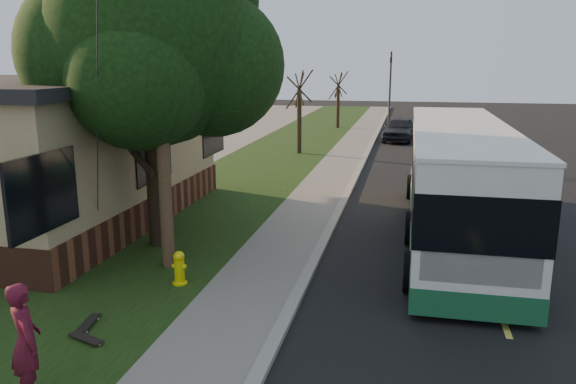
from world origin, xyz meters
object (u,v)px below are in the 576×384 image
object	(u,v)px
bare_tree_far	(338,101)
skateboard_main	(88,323)
fire_hydrant	(179,268)
dumpster	(96,186)
leafy_tree	(154,45)
skateboard_spare	(86,338)
traffic_signal	(390,83)
utility_pole	(159,68)
skateboarder	(26,341)
transit_bus	(457,178)
distant_car	(399,129)
bare_tree_near	(299,113)

from	to	relation	value
bare_tree_far	skateboard_main	distance (m)	32.27
fire_hydrant	dumpster	world-z (taller)	dumpster
leafy_tree	skateboard_spare	xyz separation A→B (m)	(0.99, -5.39, -5.05)
traffic_signal	utility_pole	bearing A→B (deg)	-96.58
skateboarder	dumpster	bearing A→B (deg)	-21.75
bare_tree_far	transit_bus	world-z (taller)	bare_tree_far
fire_hydrant	bare_tree_far	xyz separation A→B (m)	(-0.40, 30.00, 1.57)
skateboarder	distant_car	distance (m)	29.14
leafy_tree	distant_car	world-z (taller)	leafy_tree
bare_tree_near	transit_bus	bearing A→B (deg)	-61.87
bare_tree_near	skateboard_main	distance (m)	20.31
skateboard_spare	utility_pole	bearing A→B (deg)	91.98
leafy_tree	traffic_signal	world-z (taller)	leafy_tree
transit_bus	skateboard_spare	world-z (taller)	transit_bus
bare_tree_far	transit_bus	distance (m)	25.81
bare_tree_near	skateboard_main	xyz separation A→B (m)	(0.05, -20.21, -2.03)
skateboard_spare	skateboard_main	bearing A→B (deg)	117.26
utility_pole	bare_tree_near	distance (m)	17.19
traffic_signal	skateboarder	size ratio (longest dim) A/B	3.15
distant_car	skateboard_main	bearing A→B (deg)	-94.92
bare_tree_near	skateboarder	xyz separation A→B (m)	(0.48, -22.40, -1.21)
skateboard_main	utility_pole	bearing A→B (deg)	87.44
leafy_tree	bare_tree_far	distance (m)	27.56
leafy_tree	transit_bus	bearing A→B (deg)	17.20
skateboard_main	distant_car	xyz separation A→B (m)	(4.95, 26.61, 0.60)
utility_pole	skateboard_spare	size ratio (longest dim) A/B	12.00
fire_hydrant	traffic_signal	size ratio (longest dim) A/B	0.13
skateboarder	fire_hydrant	bearing A→B (deg)	-53.40
leafy_tree	traffic_signal	size ratio (longest dim) A/B	1.42
traffic_signal	skateboarder	world-z (taller)	traffic_signal
skateboard_spare	bare_tree_near	bearing A→B (deg)	90.89
fire_hydrant	transit_bus	size ratio (longest dim) A/B	0.06
bare_tree_near	distant_car	size ratio (longest dim) A/B	1.01
fire_hydrant	bare_tree_near	bearing A→B (deg)	92.86
utility_pole	dumpster	world-z (taller)	utility_pole
utility_pole	dumpster	xyz separation A→B (m)	(-4.94, 5.20, -3.99)
skateboard_spare	traffic_signal	bearing A→B (deg)	84.29
bare_tree_near	traffic_signal	world-z (taller)	traffic_signal
utility_pole	transit_bus	bearing A→B (deg)	30.72
leafy_tree	bare_tree_near	distance (m)	15.66
skateboarder	distant_car	world-z (taller)	skateboarder
skateboard_spare	distant_car	xyz separation A→B (m)	(4.68, 27.13, 0.60)
fire_hydrant	utility_pole	size ratio (longest dim) A/B	0.08
skateboarder	skateboard_main	distance (m)	2.37
utility_pole	skateboard_main	world-z (taller)	utility_pole
leafy_tree	bare_tree_far	size ratio (longest dim) A/B	1.94
transit_bus	skateboard_spare	xyz separation A→B (m)	(-6.62, -7.75, -1.54)
bare_tree_far	dumpster	xyz separation A→B (m)	(-5.24, -23.80, -1.37)
bare_tree_far	transit_bus	size ratio (longest dim) A/B	0.35
transit_bus	traffic_signal	bearing A→B (deg)	95.81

